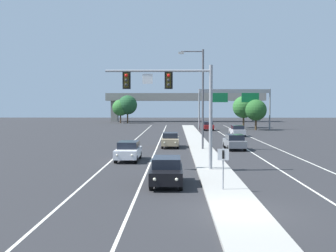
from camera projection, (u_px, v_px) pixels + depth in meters
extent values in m
plane|color=#28282B|center=(238.00, 213.00, 17.91)|extent=(260.00, 260.00, 0.00)
cube|color=#9E9B93|center=(207.00, 158.00, 35.88)|extent=(2.40, 110.00, 0.15)
cube|color=silver|center=(156.00, 150.00, 42.95)|extent=(0.14, 100.00, 0.01)
cube|color=silver|center=(248.00, 150.00, 42.79)|extent=(0.14, 100.00, 0.01)
cube|color=silver|center=(124.00, 149.00, 43.01)|extent=(0.14, 100.00, 0.01)
cube|color=silver|center=(280.00, 150.00, 42.73)|extent=(0.14, 100.00, 0.01)
cylinder|color=gray|center=(211.00, 117.00, 28.86)|extent=(0.24, 0.24, 7.20)
cylinder|color=gray|center=(158.00, 71.00, 28.76)|extent=(7.28, 0.16, 0.16)
cube|color=black|center=(169.00, 80.00, 28.82)|extent=(0.56, 0.06, 1.20)
cube|color=#38330F|center=(169.00, 80.00, 28.78)|extent=(0.32, 0.32, 1.00)
sphere|color=red|center=(169.00, 75.00, 28.59)|extent=(0.22, 0.22, 0.22)
sphere|color=#282828|center=(169.00, 80.00, 28.61)|extent=(0.22, 0.22, 0.22)
sphere|color=#282828|center=(169.00, 85.00, 28.62)|extent=(0.22, 0.22, 0.22)
cube|color=black|center=(127.00, 80.00, 28.87)|extent=(0.56, 0.06, 1.20)
cube|color=#38330F|center=(127.00, 80.00, 28.83)|extent=(0.32, 0.32, 1.00)
sphere|color=red|center=(126.00, 76.00, 28.64)|extent=(0.22, 0.22, 0.22)
sphere|color=#282828|center=(126.00, 80.00, 28.66)|extent=(0.22, 0.22, 0.22)
sphere|color=#282828|center=(126.00, 85.00, 28.68)|extent=(0.22, 0.22, 0.22)
cube|color=white|center=(148.00, 79.00, 28.78)|extent=(0.70, 0.04, 0.70)
cylinder|color=gray|center=(223.00, 169.00, 22.03)|extent=(0.08, 0.08, 2.20)
cube|color=white|center=(223.00, 155.00, 21.96)|extent=(0.60, 0.03, 0.60)
cube|color=black|center=(223.00, 155.00, 21.94)|extent=(0.12, 0.01, 0.44)
cylinder|color=#4C4C51|center=(203.00, 99.00, 42.04)|extent=(0.20, 0.20, 10.00)
cylinder|color=#4C4C51|center=(192.00, 51.00, 41.82)|extent=(2.20, 0.12, 0.12)
cube|color=#B7B7B2|center=(181.00, 53.00, 41.84)|extent=(0.56, 0.28, 0.20)
cube|color=black|center=(167.00, 173.00, 24.01)|extent=(1.81, 4.40, 0.70)
cube|color=black|center=(167.00, 162.00, 24.20)|extent=(1.59, 2.38, 0.56)
sphere|color=#EAE5C6|center=(177.00, 179.00, 21.82)|extent=(0.18, 0.18, 0.18)
sphere|color=#EAE5C6|center=(155.00, 179.00, 21.84)|extent=(0.18, 0.18, 0.18)
cylinder|color=black|center=(181.00, 184.00, 22.51)|extent=(0.22, 0.64, 0.64)
cylinder|color=black|center=(151.00, 184.00, 22.55)|extent=(0.22, 0.64, 0.64)
cylinder|color=black|center=(180.00, 175.00, 25.51)|extent=(0.22, 0.64, 0.64)
cylinder|color=black|center=(154.00, 175.00, 25.54)|extent=(0.22, 0.64, 0.64)
cube|color=silver|center=(128.00, 153.00, 34.40)|extent=(1.91, 4.44, 0.70)
cube|color=black|center=(129.00, 145.00, 34.59)|extent=(1.64, 2.41, 0.56)
sphere|color=#EAE5C6|center=(132.00, 155.00, 32.20)|extent=(0.18, 0.18, 0.18)
sphere|color=#EAE5C6|center=(117.00, 155.00, 32.25)|extent=(0.18, 0.18, 0.18)
cylinder|color=black|center=(136.00, 159.00, 32.89)|extent=(0.24, 0.65, 0.64)
cylinder|color=black|center=(116.00, 159.00, 32.95)|extent=(0.24, 0.65, 0.64)
cylinder|color=black|center=(140.00, 155.00, 35.88)|extent=(0.24, 0.65, 0.64)
cylinder|color=black|center=(121.00, 155.00, 35.95)|extent=(0.24, 0.65, 0.64)
cube|color=tan|center=(170.00, 141.00, 45.10)|extent=(1.88, 4.43, 0.70)
cube|color=black|center=(171.00, 135.00, 45.28)|extent=(1.63, 2.40, 0.56)
sphere|color=#EAE5C6|center=(175.00, 143.00, 42.90)|extent=(0.18, 0.18, 0.18)
sphere|color=#EAE5C6|center=(164.00, 143.00, 42.94)|extent=(0.18, 0.18, 0.18)
cylinder|color=black|center=(178.00, 146.00, 43.59)|extent=(0.23, 0.64, 0.64)
cylinder|color=black|center=(162.00, 146.00, 43.65)|extent=(0.23, 0.64, 0.64)
cylinder|color=black|center=(178.00, 143.00, 46.58)|extent=(0.23, 0.64, 0.64)
cylinder|color=black|center=(164.00, 143.00, 46.64)|extent=(0.23, 0.64, 0.64)
cube|color=slate|center=(234.00, 143.00, 42.92)|extent=(1.92, 4.45, 0.70)
cube|color=black|center=(235.00, 137.00, 42.66)|extent=(1.65, 2.42, 0.56)
sphere|color=#EAE5C6|center=(226.00, 141.00, 45.08)|extent=(0.18, 0.18, 0.18)
sphere|color=#EAE5C6|center=(236.00, 141.00, 45.10)|extent=(0.18, 0.18, 0.18)
cylinder|color=black|center=(224.00, 145.00, 44.42)|extent=(0.24, 0.65, 0.64)
cylinder|color=black|center=(239.00, 145.00, 44.44)|extent=(0.24, 0.65, 0.64)
cylinder|color=black|center=(229.00, 148.00, 41.43)|extent=(0.24, 0.65, 0.64)
cylinder|color=black|center=(245.00, 148.00, 41.44)|extent=(0.24, 0.65, 0.64)
cube|color=#B7B7BC|center=(237.00, 132.00, 61.22)|extent=(1.88, 4.43, 0.70)
cube|color=black|center=(237.00, 127.00, 60.97)|extent=(1.63, 2.40, 0.56)
sphere|color=#EAE5C6|center=(231.00, 130.00, 63.40)|extent=(0.18, 0.18, 0.18)
sphere|color=#EAE5C6|center=(239.00, 130.00, 63.40)|extent=(0.18, 0.18, 0.18)
cylinder|color=black|center=(230.00, 133.00, 62.74)|extent=(0.23, 0.64, 0.64)
cylinder|color=black|center=(241.00, 133.00, 62.74)|extent=(0.23, 0.64, 0.64)
cylinder|color=black|center=(233.00, 135.00, 59.74)|extent=(0.23, 0.64, 0.64)
cylinder|color=black|center=(244.00, 135.00, 59.74)|extent=(0.23, 0.64, 0.64)
cube|color=maroon|center=(208.00, 127.00, 75.05)|extent=(1.92, 4.45, 0.70)
cube|color=black|center=(208.00, 123.00, 74.80)|extent=(1.65, 2.42, 0.56)
sphere|color=#EAE5C6|center=(203.00, 126.00, 77.22)|extent=(0.18, 0.18, 0.18)
sphere|color=#EAE5C6|center=(210.00, 126.00, 77.24)|extent=(0.18, 0.18, 0.18)
cylinder|color=black|center=(203.00, 128.00, 76.56)|extent=(0.24, 0.65, 0.64)
cylinder|color=black|center=(211.00, 128.00, 76.58)|extent=(0.24, 0.65, 0.64)
cylinder|color=black|center=(204.00, 129.00, 73.57)|extent=(0.24, 0.65, 0.64)
cylinder|color=black|center=(213.00, 129.00, 73.58)|extent=(0.24, 0.65, 0.64)
cylinder|color=gray|center=(199.00, 109.00, 77.08)|extent=(0.28, 0.28, 7.50)
cylinder|color=gray|center=(270.00, 109.00, 76.85)|extent=(0.28, 0.28, 7.50)
cube|color=gray|center=(235.00, 91.00, 76.79)|extent=(13.00, 0.36, 0.70)
cube|color=#0F6033|center=(219.00, 98.00, 76.71)|extent=(3.20, 0.08, 1.70)
cube|color=#0F6033|center=(250.00, 98.00, 76.61)|extent=(3.20, 0.08, 1.70)
cube|color=gray|center=(185.00, 99.00, 113.11)|extent=(42.40, 6.40, 1.10)
cube|color=gray|center=(186.00, 95.00, 110.06)|extent=(42.40, 0.36, 0.90)
cube|color=gray|center=(115.00, 111.00, 113.61)|extent=(1.80, 2.40, 5.65)
cube|color=gray|center=(256.00, 111.00, 112.95)|extent=(1.80, 2.40, 5.65)
cylinder|color=#4C3823|center=(128.00, 118.00, 104.35)|extent=(0.36, 0.36, 2.62)
sphere|color=#1E4C28|center=(128.00, 105.00, 104.18)|extent=(4.80, 4.80, 4.80)
cylinder|color=#4C3823|center=(244.00, 122.00, 82.77)|extent=(0.36, 0.36, 2.38)
sphere|color=#2D6B2D|center=(244.00, 107.00, 82.62)|extent=(4.36, 4.36, 4.36)
cylinder|color=#4C3823|center=(121.00, 119.00, 104.30)|extent=(0.36, 0.36, 2.22)
sphere|color=#2D6B2D|center=(120.00, 108.00, 104.16)|extent=(4.07, 4.07, 4.07)
cylinder|color=#4C3823|center=(256.00, 124.00, 75.58)|extent=(0.36, 0.36, 2.10)
sphere|color=#235623|center=(256.00, 110.00, 75.45)|extent=(3.84, 3.84, 3.84)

